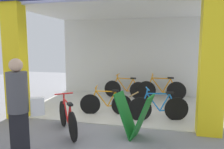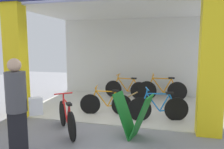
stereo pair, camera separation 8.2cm
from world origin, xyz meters
name	(u,v)px [view 2 (the right image)]	position (x,y,z in m)	size (l,w,h in m)	color
ground_plane	(103,125)	(0.00, 0.00, 0.00)	(18.69, 18.69, 0.00)	gray
shop_facade	(119,43)	(0.00, 1.76, 2.02)	(5.55, 3.87, 3.80)	beige
bicycle_inside_0	(126,89)	(0.04, 2.86, 0.36)	(1.63, 0.45, 0.90)	black
bicycle_inside_1	(162,90)	(1.35, 2.86, 0.38)	(1.74, 0.48, 0.96)	black
bicycle_inside_2	(158,108)	(1.31, 0.63, 0.35)	(1.54, 0.52, 0.87)	black
bicycle_inside_3	(106,103)	(-0.15, 0.81, 0.33)	(1.47, 0.40, 0.82)	black
bicycle_parked_0	(67,118)	(-0.66, -0.66, 0.34)	(1.00, 1.25, 0.86)	black
sandwich_board_sign	(133,116)	(0.83, -0.56, 0.48)	(0.85, 0.62, 0.97)	#197226
pedestrian_2	(18,108)	(-0.91, -1.93, 0.91)	(0.61, 0.54, 1.75)	black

